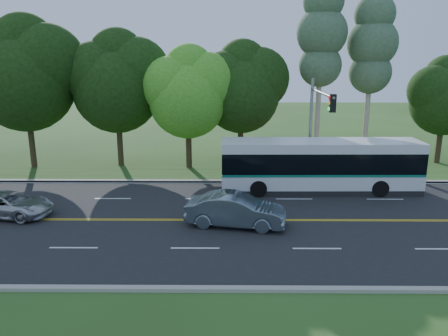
{
  "coord_description": "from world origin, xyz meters",
  "views": [
    {
      "loc": [
        0.95,
        -21.63,
        8.44
      ],
      "look_at": [
        0.76,
        2.0,
        2.34
      ],
      "focal_mm": 35.0,
      "sensor_mm": 36.0,
      "label": 1
    }
  ],
  "objects_px": {
    "transit_bus": "(320,166)",
    "suv": "(8,204)",
    "traffic_signal": "(317,118)",
    "sedan": "(236,210)"
  },
  "relations": [
    {
      "from": "traffic_signal",
      "to": "sedan",
      "type": "xyz_separation_m",
      "value": [
        -5.11,
        -6.18,
        -3.82
      ]
    },
    {
      "from": "sedan",
      "to": "transit_bus",
      "type": "bearing_deg",
      "value": -31.78
    },
    {
      "from": "sedan",
      "to": "suv",
      "type": "distance_m",
      "value": 12.31
    },
    {
      "from": "traffic_signal",
      "to": "suv",
      "type": "xyz_separation_m",
      "value": [
        -17.35,
        -4.9,
        -3.99
      ]
    },
    {
      "from": "traffic_signal",
      "to": "suv",
      "type": "relative_size",
      "value": 1.48
    },
    {
      "from": "suv",
      "to": "sedan",
      "type": "bearing_deg",
      "value": -87.66
    },
    {
      "from": "transit_bus",
      "to": "suv",
      "type": "xyz_separation_m",
      "value": [
        -17.66,
        -4.71,
        -0.96
      ]
    },
    {
      "from": "traffic_signal",
      "to": "transit_bus",
      "type": "relative_size",
      "value": 0.56
    },
    {
      "from": "transit_bus",
      "to": "sedan",
      "type": "xyz_separation_m",
      "value": [
        -5.42,
        -5.99,
        -0.79
      ]
    },
    {
      "from": "sedan",
      "to": "suv",
      "type": "height_order",
      "value": "sedan"
    }
  ]
}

